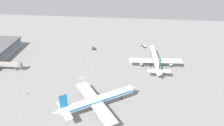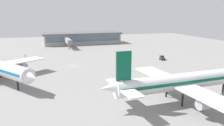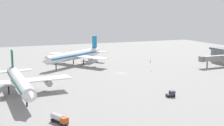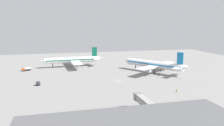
% 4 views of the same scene
% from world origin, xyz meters
% --- Properties ---
extents(ground, '(288.00, 288.00, 0.00)m').
position_xyz_m(ground, '(0.00, 0.00, 0.00)').
color(ground, gray).
extents(airplane_at_gate, '(39.22, 46.49, 16.28)m').
position_xyz_m(airplane_at_gate, '(31.72, 16.61, 5.92)').
color(airplane_at_gate, white).
rests_on(airplane_at_gate, ground).
extents(airplane_taxiing, '(50.95, 40.89, 15.50)m').
position_xyz_m(airplane_taxiing, '(-23.51, 53.51, 5.63)').
color(airplane_taxiing, white).
rests_on(airplane_taxiing, ground).
extents(baggage_tug, '(2.40, 3.32, 2.30)m').
position_xyz_m(baggage_tug, '(-47.30, 0.51, 1.16)').
color(baggage_tug, black).
rests_on(baggage_tug, ground).
extents(fuel_truck, '(6.51, 4.41, 2.50)m').
position_xyz_m(fuel_truck, '(-58.22, 45.62, 1.39)').
color(fuel_truck, black).
rests_on(fuel_truck, ground).
extents(ground_crew_worker, '(0.57, 0.44, 1.67)m').
position_xyz_m(ground_crew_worker, '(23.33, -30.34, 0.85)').
color(ground_crew_worker, '#1E2338').
rests_on(ground_crew_worker, ground).
extents(jet_bridge, '(3.23, 22.58, 6.74)m').
position_xyz_m(jet_bridge, '(-4.55, -57.39, 5.14)').
color(jet_bridge, '#9E9993').
rests_on(jet_bridge, ground).
extents(safety_cone_near_gate, '(0.44, 0.44, 0.60)m').
position_xyz_m(safety_cone_near_gate, '(-3.07, -15.93, 0.30)').
color(safety_cone_near_gate, '#EA590C').
rests_on(safety_cone_near_gate, ground).
extents(safety_cone_mid_apron, '(0.44, 0.44, 0.60)m').
position_xyz_m(safety_cone_mid_apron, '(45.38, 41.97, 0.30)').
color(safety_cone_mid_apron, '#EA590C').
rests_on(safety_cone_mid_apron, ground).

